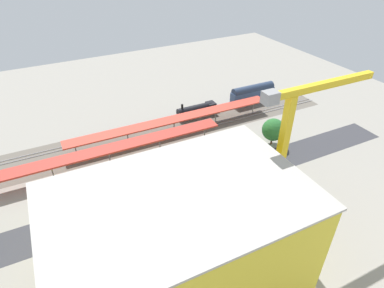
% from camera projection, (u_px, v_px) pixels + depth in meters
% --- Properties ---
extents(ground_plane, '(196.72, 196.72, 0.00)m').
position_uv_depth(ground_plane, '(173.00, 177.00, 79.34)').
color(ground_plane, gray).
rests_on(ground_plane, ground).
extents(rail_bed, '(123.29, 18.13, 0.01)m').
position_uv_depth(rail_bed, '(143.00, 136.00, 95.12)').
color(rail_bed, '#665E54').
rests_on(rail_bed, ground).
extents(street_asphalt, '(123.14, 12.14, 0.01)m').
position_uv_depth(street_asphalt, '(183.00, 190.00, 75.42)').
color(street_asphalt, '#38383D').
rests_on(street_asphalt, ground).
extents(track_rails, '(122.91, 11.69, 0.12)m').
position_uv_depth(track_rails, '(143.00, 135.00, 95.02)').
color(track_rails, '#9E9EA8').
rests_on(track_rails, ground).
extents(platform_canopy_near, '(61.91, 6.03, 4.56)m').
position_uv_depth(platform_canopy_near, '(108.00, 149.00, 81.81)').
color(platform_canopy_near, '#B73328').
rests_on(platform_canopy_near, ground).
extents(platform_canopy_far, '(63.41, 5.91, 4.30)m').
position_uv_depth(platform_canopy_far, '(174.00, 119.00, 95.05)').
color(platform_canopy_far, '#C63D2D').
rests_on(platform_canopy_far, ground).
extents(locomotive, '(14.58, 3.27, 5.24)m').
position_uv_depth(locomotive, '(198.00, 110.00, 104.59)').
color(locomotive, black).
rests_on(locomotive, ground).
extents(passenger_coach, '(16.48, 3.57, 6.34)m').
position_uv_depth(passenger_coach, '(253.00, 93.00, 112.04)').
color(passenger_coach, black).
rests_on(passenger_coach, ground).
extents(parked_car_0, '(4.15, 1.96, 1.88)m').
position_uv_depth(parked_car_0, '(272.00, 167.00, 81.44)').
color(parked_car_0, black).
rests_on(parked_car_0, ground).
extents(parked_car_1, '(4.70, 1.75, 1.70)m').
position_uv_depth(parked_car_1, '(249.00, 177.00, 78.35)').
color(parked_car_1, black).
rests_on(parked_car_1, ground).
extents(parked_car_2, '(4.62, 2.00, 1.65)m').
position_uv_depth(parked_car_2, '(222.00, 186.00, 75.39)').
color(parked_car_2, black).
rests_on(parked_car_2, ground).
extents(parked_car_3, '(4.66, 2.04, 1.73)m').
position_uv_depth(parked_car_3, '(189.00, 196.00, 72.49)').
color(parked_car_3, black).
rests_on(parked_car_3, ground).
extents(parked_car_4, '(4.13, 1.94, 1.63)m').
position_uv_depth(parked_car_4, '(158.00, 209.00, 69.41)').
color(parked_car_4, black).
rests_on(parked_car_4, ground).
extents(construction_building, '(37.53, 24.38, 20.01)m').
position_uv_depth(construction_building, '(181.00, 245.00, 50.05)').
color(construction_building, yellow).
rests_on(construction_building, ground).
extents(construction_roof_slab, '(38.14, 25.00, 0.40)m').
position_uv_depth(construction_roof_slab, '(179.00, 196.00, 44.38)').
color(construction_roof_slab, '#B7B2A8').
rests_on(construction_roof_slab, construction_building).
extents(tower_crane, '(23.58, 3.60, 29.92)m').
position_uv_depth(tower_crane, '(289.00, 148.00, 58.86)').
color(tower_crane, gray).
rests_on(tower_crane, ground).
extents(box_truck_0, '(9.77, 2.51, 3.63)m').
position_uv_depth(box_truck_0, '(147.00, 206.00, 68.64)').
color(box_truck_0, black).
rests_on(box_truck_0, ground).
extents(box_truck_1, '(9.05, 2.56, 3.42)m').
position_uv_depth(box_truck_1, '(197.00, 190.00, 73.00)').
color(box_truck_1, black).
rests_on(box_truck_1, ground).
extents(street_tree_0, '(4.62, 4.62, 6.48)m').
position_uv_depth(street_tree_0, '(89.00, 190.00, 69.30)').
color(street_tree_0, brown).
rests_on(street_tree_0, ground).
extents(street_tree_1, '(4.88, 4.88, 6.75)m').
position_uv_depth(street_tree_1, '(150.00, 171.00, 74.35)').
color(street_tree_1, brown).
rests_on(street_tree_1, ground).
extents(street_tree_2, '(6.24, 6.24, 7.86)m').
position_uv_depth(street_tree_2, '(273.00, 130.00, 88.94)').
color(street_tree_2, brown).
rests_on(street_tree_2, ground).
extents(street_tree_3, '(5.77, 5.77, 8.23)m').
position_uv_depth(street_tree_3, '(240.00, 138.00, 84.41)').
color(street_tree_3, brown).
rests_on(street_tree_3, ground).
extents(street_tree_5, '(5.62, 5.62, 7.81)m').
position_uv_depth(street_tree_5, '(188.00, 159.00, 77.27)').
color(street_tree_5, brown).
rests_on(street_tree_5, ground).
extents(traffic_light, '(0.50, 0.36, 6.32)m').
position_uv_depth(traffic_light, '(163.00, 168.00, 75.41)').
color(traffic_light, '#333333').
rests_on(traffic_light, ground).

